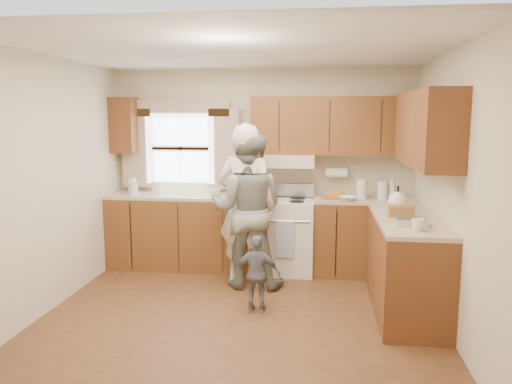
# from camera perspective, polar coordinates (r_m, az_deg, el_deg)

# --- Properties ---
(room) EXTENTS (3.80, 3.80, 3.80)m
(room) POSITION_cam_1_polar(r_m,az_deg,el_deg) (4.70, -1.83, 0.49)
(room) COLOR #4A2A17
(room) RESTS_ON ground
(kitchen_fixtures) EXTENTS (3.80, 2.25, 2.15)m
(kitchen_fixtures) POSITION_cam_1_polar(r_m,az_deg,el_deg) (5.77, 5.91, -2.15)
(kitchen_fixtures) COLOR #4B2310
(kitchen_fixtures) RESTS_ON ground
(stove) EXTENTS (0.76, 0.67, 1.07)m
(stove) POSITION_cam_1_polar(r_m,az_deg,el_deg) (6.21, 3.05, -4.83)
(stove) COLOR silver
(stove) RESTS_ON ground
(woman_left) EXTENTS (0.75, 0.58, 1.84)m
(woman_left) POSITION_cam_1_polar(r_m,az_deg,el_deg) (5.59, -1.15, -1.58)
(woman_left) COLOR beige
(woman_left) RESTS_ON ground
(woman_right) EXTENTS (0.87, 0.69, 1.75)m
(woman_right) POSITION_cam_1_polar(r_m,az_deg,el_deg) (5.59, -0.98, -2.09)
(woman_right) COLOR #223625
(woman_right) RESTS_ON ground
(child) EXTENTS (0.46, 0.20, 0.77)m
(child) POSITION_cam_1_polar(r_m,az_deg,el_deg) (4.95, 0.16, -9.35)
(child) COLOR slate
(child) RESTS_ON ground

